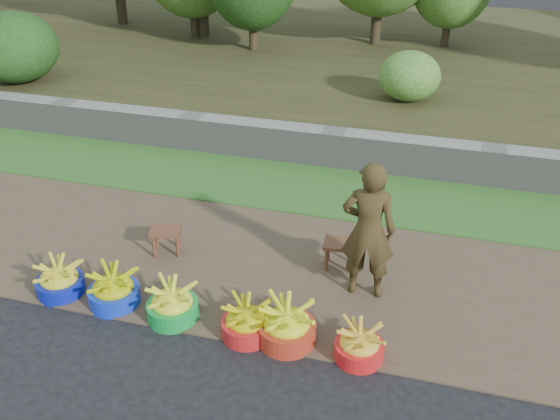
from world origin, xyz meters
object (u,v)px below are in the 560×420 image
(vendor_woman, at_px, (368,231))
(basin_b, at_px, (113,290))
(stool_right, at_px, (340,247))
(basin_f, at_px, (359,345))
(basin_c, at_px, (172,304))
(stool_left, at_px, (166,234))
(basin_d, at_px, (247,322))
(basin_e, at_px, (287,326))
(basin_a, at_px, (59,280))

(vendor_woman, bearing_deg, basin_b, 17.07)
(stool_right, bearing_deg, basin_f, -71.64)
(basin_c, bearing_deg, stool_right, 42.93)
(stool_left, height_order, stool_right, stool_right)
(basin_b, xyz_separation_m, basin_d, (1.45, -0.09, -0.01))
(basin_c, bearing_deg, vendor_woman, 28.06)
(basin_d, bearing_deg, basin_f, -0.74)
(basin_e, xyz_separation_m, basin_f, (0.69, -0.04, -0.03))
(basin_a, bearing_deg, basin_b, -0.23)
(vendor_woman, bearing_deg, stool_left, -5.86)
(stool_left, bearing_deg, basin_f, -24.55)
(stool_right, bearing_deg, stool_left, -172.28)
(basin_e, bearing_deg, basin_f, -3.31)
(basin_a, distance_m, basin_b, 0.63)
(stool_left, bearing_deg, basin_c, -62.35)
(basin_a, xyz_separation_m, basin_f, (3.16, -0.11, -0.01))
(stool_right, bearing_deg, basin_c, -137.07)
(basin_b, bearing_deg, basin_a, 179.77)
(basin_d, relative_size, basin_e, 0.88)
(basin_c, xyz_separation_m, stool_right, (1.41, 1.31, 0.10))
(basin_b, xyz_separation_m, basin_f, (2.53, -0.10, -0.02))
(basin_d, height_order, stool_right, basin_d)
(basin_c, distance_m, stool_left, 1.18)
(basin_f, height_order, stool_left, basin_f)
(basin_b, relative_size, basin_d, 1.06)
(basin_e, height_order, basin_f, basin_e)
(basin_a, height_order, stool_left, basin_a)
(basin_f, height_order, vendor_woman, vendor_woman)
(basin_b, relative_size, stool_left, 1.26)
(basin_a, relative_size, vendor_woman, 0.33)
(basin_b, distance_m, basin_e, 1.84)
(basin_e, relative_size, vendor_woman, 0.37)
(basin_a, xyz_separation_m, stool_left, (0.75, 0.99, 0.10))
(basin_a, distance_m, basin_d, 2.08)
(vendor_woman, bearing_deg, basin_d, 42.35)
(basin_e, distance_m, vendor_woman, 1.25)
(basin_d, relative_size, stool_right, 1.27)
(basin_a, height_order, basin_b, basin_b)
(basin_e, relative_size, stool_right, 1.44)
(stool_left, bearing_deg, basin_a, -127.03)
(basin_a, height_order, vendor_woman, vendor_woman)
(basin_c, height_order, basin_e, basin_e)
(stool_right, bearing_deg, basin_e, -100.17)
(basin_c, height_order, stool_left, basin_c)
(basin_a, bearing_deg, basin_d, -2.53)
(basin_f, relative_size, vendor_woman, 0.30)
(basin_c, bearing_deg, basin_d, -3.03)
(basin_a, bearing_deg, stool_right, 24.96)
(basin_f, bearing_deg, basin_c, 178.30)
(basin_e, relative_size, basin_f, 1.22)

